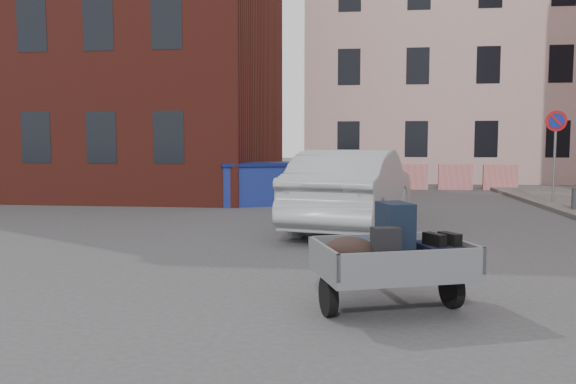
# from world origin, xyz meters

# --- Properties ---
(ground) EXTENTS (120.00, 120.00, 0.00)m
(ground) POSITION_xyz_m (0.00, 0.00, 0.00)
(ground) COLOR #38383A
(ground) RESTS_ON ground
(building_brick) EXTENTS (12.00, 10.00, 14.00)m
(building_brick) POSITION_xyz_m (-9.00, 13.00, 7.00)
(building_brick) COLOR #591E16
(building_brick) RESTS_ON ground
(building_pink) EXTENTS (16.00, 8.00, 14.00)m
(building_pink) POSITION_xyz_m (6.00, 22.00, 7.00)
(building_pink) COLOR #D1A6A1
(building_pink) RESTS_ON ground
(no_parking_sign) EXTENTS (0.60, 0.09, 2.65)m
(no_parking_sign) POSITION_xyz_m (6.00, 9.48, 2.01)
(no_parking_sign) COLOR gray
(no_parking_sign) RESTS_ON sidewalk
(barriers) EXTENTS (4.70, 0.18, 1.00)m
(barriers) POSITION_xyz_m (4.20, 15.00, 0.50)
(barriers) COLOR red
(barriers) RESTS_ON ground
(trailer) EXTENTS (1.87, 1.98, 1.20)m
(trailer) POSITION_xyz_m (0.64, -1.38, 0.61)
(trailer) COLOR black
(trailer) RESTS_ON ground
(dumpster) EXTENTS (3.36, 2.61, 1.26)m
(dumpster) POSITION_xyz_m (-2.36, 9.17, 0.63)
(dumpster) COLOR navy
(dumpster) RESTS_ON ground
(silver_car) EXTENTS (2.88, 5.43, 1.70)m
(silver_car) POSITION_xyz_m (0.24, 4.59, 0.85)
(silver_car) COLOR #9FA1A6
(silver_car) RESTS_ON ground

